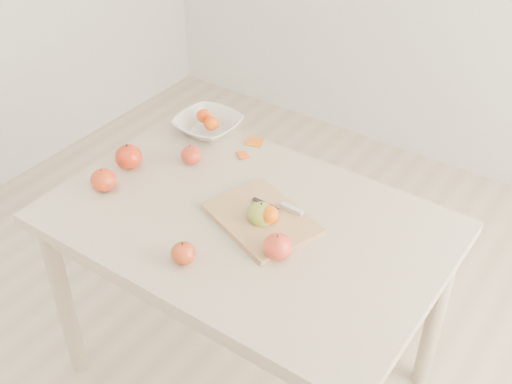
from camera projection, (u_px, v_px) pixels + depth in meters
The scene contains 16 objects.
ground at pixel (248, 372), 2.41m from camera, with size 3.50×3.50×0.00m, color #C6B293.
table at pixel (247, 243), 2.02m from camera, with size 1.20×0.80×0.75m.
cutting_board at pixel (262, 219), 1.94m from camera, with size 0.32×0.24×0.02m, color tan.
board_tangerine at pixel (268, 215), 1.90m from camera, with size 0.06×0.06×0.05m, color #D76107.
fruit_bowl at pixel (208, 125), 2.34m from camera, with size 0.23×0.23×0.06m, color white.
bowl_tangerine_near at pixel (204, 116), 2.34m from camera, with size 0.06×0.06×0.05m, color red.
bowl_tangerine_far at pixel (211, 123), 2.30m from camera, with size 0.06×0.06×0.05m, color #CF5807.
orange_peel_a at pixel (254, 143), 2.29m from camera, with size 0.06×0.04×0.00m, color #CE5F0E.
orange_peel_b at pixel (243, 156), 2.23m from camera, with size 0.04×0.04×0.00m, color #E85710.
paring_knife at pixel (287, 208), 1.96m from camera, with size 0.17×0.05×0.01m.
apple_green at pixel (261, 214), 1.91m from camera, with size 0.08×0.08×0.07m, color olive.
apple_red_a at pixel (191, 155), 2.18m from camera, with size 0.07×0.07×0.06m, color #A21817.
apple_red_b at pixel (128, 156), 2.15m from camera, with size 0.09×0.09×0.08m, color #9E1511.
apple_red_c at pixel (183, 253), 1.78m from camera, with size 0.07×0.07×0.06m, color maroon.
apple_red_d at pixel (103, 180), 2.05m from camera, with size 0.08×0.08×0.08m, color maroon.
apple_red_e at pixel (277, 246), 1.80m from camera, with size 0.08×0.08×0.08m, color #A31517.
Camera 1 is at (0.89, -1.22, 1.99)m, focal length 45.00 mm.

